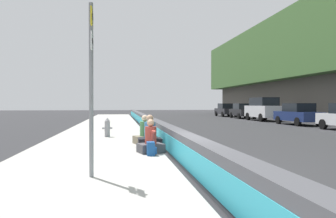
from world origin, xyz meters
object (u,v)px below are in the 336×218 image
at_px(fire_hydrant, 107,127).
at_px(seated_person_rear, 145,135).
at_px(parked_car_midline, 263,109).
at_px(seated_person_middle, 150,137).
at_px(parked_car_far, 242,111).
at_px(parked_car_fourth, 298,114).
at_px(route_sign_post, 91,77).
at_px(parked_car_farther, 226,110).
at_px(backpack, 151,149).
at_px(seated_person_foreground, 151,142).

relative_size(fire_hydrant, seated_person_rear, 0.81).
distance_m(fire_hydrant, parked_car_midline, 20.89).
height_order(seated_person_rear, parked_car_midline, parked_car_midline).
xyz_separation_m(seated_person_middle, parked_car_far, (24.50, -12.88, 0.37)).
xyz_separation_m(fire_hydrant, parked_car_fourth, (8.69, -14.43, 0.27)).
bearing_deg(route_sign_post, parked_car_farther, -22.48).
height_order(backpack, parked_car_far, parked_car_far).
relative_size(seated_person_middle, parked_car_farther, 0.25).
relative_size(fire_hydrant, parked_car_farther, 0.20).
xyz_separation_m(route_sign_post, parked_car_far, (29.10, -14.51, -1.35)).
height_order(fire_hydrant, seated_person_middle, seated_person_middle).
bearing_deg(parked_car_far, seated_person_rear, 151.10).
distance_m(seated_person_middle, parked_car_midline, 22.87).
height_order(fire_hydrant, parked_car_fourth, parked_car_fourth).
bearing_deg(route_sign_post, seated_person_foreground, -25.49).
bearing_deg(seated_person_middle, fire_hydrant, 22.82).
relative_size(seated_person_rear, parked_car_farther, 0.24).
bearing_deg(parked_car_midline, fire_hydrant, 136.16).
bearing_deg(parked_car_farther, parked_car_midline, 179.95).
height_order(seated_person_foreground, seated_person_middle, seated_person_middle).
xyz_separation_m(seated_person_foreground, parked_car_farther, (31.79, -12.96, 0.40)).
distance_m(route_sign_post, parked_car_fourth, 22.45).
xyz_separation_m(seated_person_middle, parked_car_fourth, (12.53, -12.82, 0.37)).
relative_size(seated_person_middle, parked_car_midline, 0.24).
height_order(seated_person_middle, parked_car_farther, parked_car_farther).
bearing_deg(fire_hydrant, seated_person_middle, -157.18).
relative_size(seated_person_foreground, seated_person_rear, 0.96).
bearing_deg(parked_car_fourth, parked_car_farther, -0.13).
bearing_deg(backpack, parked_car_midline, -31.93).
xyz_separation_m(fire_hydrant, seated_person_foreground, (-5.23, -1.52, -0.12)).
bearing_deg(parked_car_fourth, seated_person_foreground, 137.14).
xyz_separation_m(seated_person_rear, parked_car_fourth, (11.55, -12.92, 0.38)).
distance_m(parked_car_midline, parked_car_far, 5.60).
bearing_deg(parked_car_midline, route_sign_post, 148.37).
bearing_deg(parked_car_fourth, fire_hydrant, 121.04).
distance_m(seated_person_foreground, parked_car_far, 28.96).
bearing_deg(seated_person_middle, parked_car_far, -27.73).
height_order(seated_person_rear, parked_car_farther, parked_car_farther).
distance_m(seated_person_middle, parked_car_far, 27.68).
xyz_separation_m(seated_person_foreground, parked_car_midline, (20.29, -12.95, 0.72)).
relative_size(seated_person_middle, parked_car_fourth, 0.25).
relative_size(fire_hydrant, seated_person_foreground, 0.85).
bearing_deg(route_sign_post, parked_car_fourth, -40.14).
relative_size(seated_person_middle, backpack, 2.83).
height_order(backpack, parked_car_midline, parked_car_midline).
xyz_separation_m(seated_person_rear, parked_car_far, (23.52, -12.98, 0.38)).
bearing_deg(fire_hydrant, parked_car_midline, -43.84).
xyz_separation_m(parked_car_midline, parked_car_far, (5.59, -0.03, -0.32)).
xyz_separation_m(seated_person_rear, parked_car_midline, (17.93, -12.95, 0.70)).
bearing_deg(parked_car_farther, seated_person_rear, 156.24).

